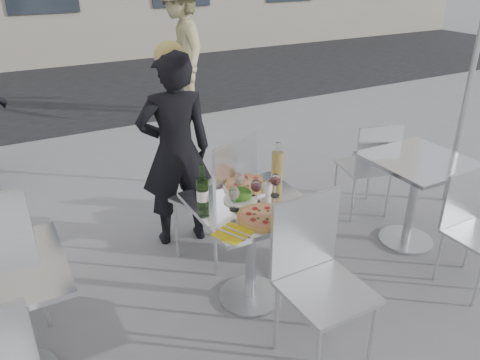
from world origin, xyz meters
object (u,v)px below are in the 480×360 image
carafe (277,166)px  chair_far (223,190)px  sugar_shaker (267,185)px  wineglass_red_b (275,181)px  chair_near (316,268)px  side_chair_rfar (370,162)px  wine_bottle (203,192)px  wineglass_red_a (256,187)px  salad_plate (241,195)px  napkin_right (309,209)px  wineglass_white_a (234,194)px  pizza_near (263,216)px  side_chair_rnear (471,221)px  pizza_far (248,185)px  wineglass_white_b (240,180)px  napkin_left (233,233)px  main_table (251,232)px  woman_diner (176,151)px  side_table_right (415,183)px  pedestrian_b (182,49)px

carafe → chair_far: bearing=129.8°
sugar_shaker → wineglass_red_b: wineglass_red_b is taller
chair_near → side_chair_rfar: chair_near is taller
wine_bottle → wineglass_red_a: wine_bottle is taller
sugar_shaker → salad_plate: bearing=-176.6°
salad_plate → napkin_right: (0.31, -0.31, -0.03)m
salad_plate → carafe: size_ratio=0.76×
wine_bottle → wineglass_white_a: (0.16, -0.11, -0.00)m
pizza_near → wineglass_red_b: (0.22, 0.21, 0.10)m
side_chair_rnear → pizza_far: bearing=150.5°
wineglass_white_b → wineglass_red_a: same height
wine_bottle → wineglass_red_a: 0.34m
wineglass_white_a → napkin_left: size_ratio=0.66×
wineglass_white_a → napkin_right: bearing=-28.8°
main_table → wineglass_white_b: bearing=94.5°
sugar_shaker → side_chair_rnear: bearing=-26.2°
salad_plate → wineglass_red_b: wineglass_red_b is taller
wine_bottle → carafe: wine_bottle is taller
chair_near → sugar_shaker: bearing=82.7°
chair_far → wineglass_red_b: 0.57m
wineglass_red_a → wineglass_red_b: same height
chair_near → pizza_near: bearing=106.4°
chair_near → wineglass_red_a: 0.64m
woman_diner → napkin_right: woman_diner is taller
side_table_right → wine_bottle: (-1.79, 0.09, 0.32)m
chair_near → napkin_left: bearing=138.1°
pizza_far → wineglass_red_a: (-0.06, -0.22, 0.09)m
main_table → woman_diner: bearing=98.2°
main_table → side_chair_rnear: (1.45, -0.56, -0.04)m
woman_diner → wineglass_red_a: size_ratio=10.03×
chair_near → pedestrian_b: pedestrian_b is taller
pedestrian_b → wineglass_white_b: size_ratio=12.03×
chair_near → pizza_far: 0.81m
pizza_near → wineglass_red_b: size_ratio=1.99×
napkin_left → pedestrian_b: bearing=46.7°
wineglass_white_b → woman_diner: bearing=98.8°
woman_diner → wineglass_white_a: 0.97m
wineglass_white_a → main_table: bearing=8.5°
salad_plate → side_chair_rfar: bearing=16.0°
chair_near → chair_far: bearing=91.4°
main_table → napkin_right: bearing=-41.8°
pedestrian_b → pizza_far: size_ratio=5.60×
wineglass_red_a → pedestrian_b: bearing=74.0°
wineglass_white_b → wineglass_red_b: bearing=-31.2°
pedestrian_b → main_table: bearing=-10.7°
carafe → napkin_left: size_ratio=1.22×
woman_diner → pedestrian_b: bearing=-104.2°
sugar_shaker → wineglass_white_a: (-0.30, -0.10, 0.06)m
side_chair_rnear → wineglass_red_a: size_ratio=5.33×
napkin_left → side_chair_rfar: bearing=-1.1°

